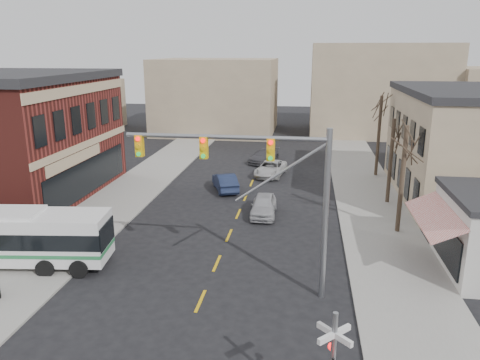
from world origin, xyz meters
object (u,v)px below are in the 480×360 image
Objects in this scene: traffic_signal_mast at (268,178)px; car_d at (264,156)px; pedestrian_near at (51,253)px; pedestrian_far at (46,232)px; car_a at (264,205)px; car_b at (225,182)px; car_c at (271,168)px.

traffic_signal_mast is 27.36m from car_d.
traffic_signal_mast is at bearing -85.27° from pedestrian_near.
pedestrian_far is (-10.59, -23.30, 0.31)m from car_d.
traffic_signal_mast is 14.47m from pedestrian_far.
traffic_signal_mast is 2.19× the size of car_a.
pedestrian_near reaches higher than car_d.
traffic_signal_mast is 2.10× the size of car_b.
car_d is at bearing 4.42° from pedestrian_far.
car_c is at bearing -57.78° from car_d.
pedestrian_far reaches higher than car_b.
car_b is at bearing -81.96° from car_d.
car_c is at bearing 94.04° from traffic_signal_mast.
car_c is at bearing -143.17° from car_b.
car_a is 14.33m from pedestrian_near.
car_b is 10.64m from car_d.
car_a reaches higher than car_c.
pedestrian_near is 1.00× the size of pedestrian_far.
pedestrian_near is at bearing -106.00° from car_c.
car_b is 0.96× the size of car_d.
car_a is 16.03m from car_d.
car_b is at bearing -4.08° from pedestrian_far.
car_d is (-1.47, 15.96, -0.06)m from car_a.
car_d is 2.69× the size of pedestrian_far.
traffic_signal_mast is at bearing 86.11° from car_b.
car_c is (-0.36, 10.76, -0.04)m from car_a.
car_d is (-2.64, 26.77, -5.04)m from traffic_signal_mast.
traffic_signal_mast is 1.89× the size of car_c.
car_d is at bearing 95.63° from traffic_signal_mast.
traffic_signal_mast is 12.37m from pedestrian_near.
pedestrian_far reaches higher than car_c.
car_c is 23.01m from pedestrian_near.
traffic_signal_mast reaches higher than car_c.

